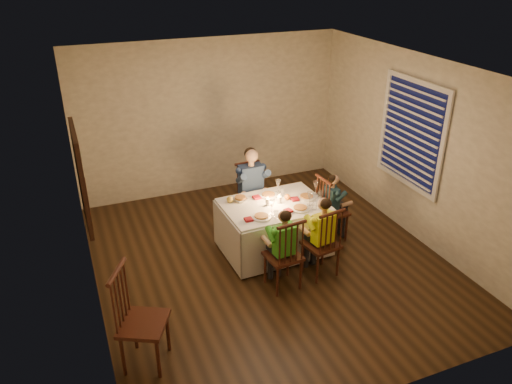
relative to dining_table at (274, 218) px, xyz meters
name	(u,v)px	position (x,y,z in m)	size (l,w,h in m)	color
ground	(269,260)	(-0.16, -0.21, -0.52)	(5.00, 5.00, 0.00)	black
wall_left	(83,205)	(-2.41, -0.21, 0.78)	(0.02, 5.00, 2.60)	silver
wall_right	(416,149)	(2.09, -0.21, 0.78)	(0.02, 5.00, 2.60)	silver
wall_back	(210,117)	(-0.16, 2.29, 0.78)	(4.50, 0.02, 2.60)	silver
ceiling	(271,69)	(-0.16, -0.21, 2.08)	(5.00, 5.00, 0.00)	white
dining_table	(274,218)	(0.00, 0.00, 0.00)	(1.43, 1.06, 0.70)	silver
chair_adult	(252,225)	(-0.02, 0.76, -0.52)	(0.41, 0.39, 0.99)	#3A140F
chair_near_left	(282,285)	(-0.23, -0.80, -0.52)	(0.41, 0.39, 0.99)	#3A140F
chair_near_right	(319,273)	(0.33, -0.74, -0.52)	(0.41, 0.39, 0.99)	#3A140F
chair_end	(330,237)	(0.92, -0.01, -0.52)	(0.41, 0.39, 0.99)	#3A140F
chair_extra	(148,361)	(-2.06, -1.45, -0.52)	(0.47, 0.44, 1.13)	#3A140F
adult	(252,225)	(-0.02, 0.76, -0.52)	(0.46, 0.42, 1.26)	navy
child_green	(282,285)	(-0.23, -0.80, -0.52)	(0.36, 0.33, 1.08)	green
child_yellow	(319,273)	(0.33, -0.74, -0.52)	(0.38, 0.35, 1.11)	#F7FF1B
child_teal	(330,237)	(0.92, -0.01, -0.52)	(0.32, 0.30, 1.01)	#1B3745
setting_adult	(269,195)	(0.03, 0.26, 0.22)	(0.26, 0.26, 0.02)	silver
setting_green	(261,217)	(-0.30, -0.28, 0.22)	(0.26, 0.26, 0.02)	silver
setting_yellow	(300,208)	(0.26, -0.26, 0.22)	(0.26, 0.26, 0.02)	silver
setting_teal	(306,197)	(0.50, 0.01, 0.22)	(0.26, 0.26, 0.02)	silver
candle_left	(267,202)	(-0.10, 0.00, 0.26)	(0.06, 0.06, 0.10)	white
candle_right	(279,200)	(0.08, 0.00, 0.26)	(0.06, 0.06, 0.10)	white
squash	(230,199)	(-0.54, 0.28, 0.25)	(0.09, 0.09, 0.09)	gold
orange_fruit	(287,197)	(0.22, 0.06, 0.25)	(0.08, 0.08, 0.08)	orange
serving_bowl	(240,199)	(-0.39, 0.26, 0.23)	(0.19, 0.19, 0.05)	silver
wall_mirror	(81,177)	(-2.38, 0.09, 0.98)	(0.06, 0.95, 1.15)	black
window_blinds	(411,134)	(2.04, -0.11, 0.98)	(0.07, 1.34, 1.54)	#0D1035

